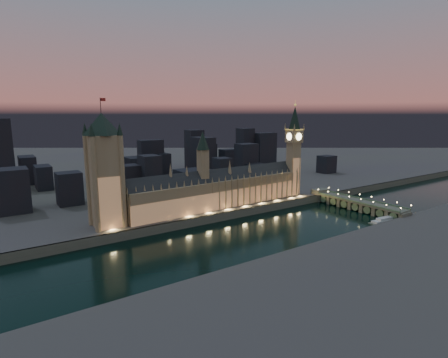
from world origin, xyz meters
TOP-DOWN VIEW (x-y plane):
  - ground_plane at (0.00, 0.00)m, footprint 2000.00×2000.00m
  - north_bank at (0.00, 520.00)m, footprint 2000.00×960.00m
  - embankment_wall at (0.00, 41.00)m, footprint 2000.00×2.50m
  - palace_of_westminster at (3.90, 61.74)m, footprint 202.00×29.82m
  - victoria_tower at (-110.00, 61.91)m, footprint 31.68×31.68m
  - elizabeth_tower at (108.00, 61.92)m, footprint 18.00×18.00m
  - westminster_bridge at (137.80, -3.44)m, footprint 19.49×113.00m
  - river_boat at (122.40, -49.55)m, footprint 39.26×13.07m
  - city_backdrop at (38.54, 247.48)m, footprint 470.51×215.63m

SIDE VIEW (x-z plane):
  - ground_plane at x=0.00m, z-range 0.00..0.00m
  - river_boat at x=122.40m, z-range -0.69..3.81m
  - north_bank at x=0.00m, z-range 0.00..8.00m
  - embankment_wall at x=0.00m, z-range 0.00..8.00m
  - westminster_bridge at x=137.80m, z-range -1.97..13.93m
  - palace_of_westminster at x=3.90m, z-range -12.63..65.37m
  - city_backdrop at x=38.54m, z-range -13.01..75.98m
  - victoria_tower at x=-110.00m, z-range 7.28..114.47m
  - elizabeth_tower at x=108.00m, z-range 14.34..124.10m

